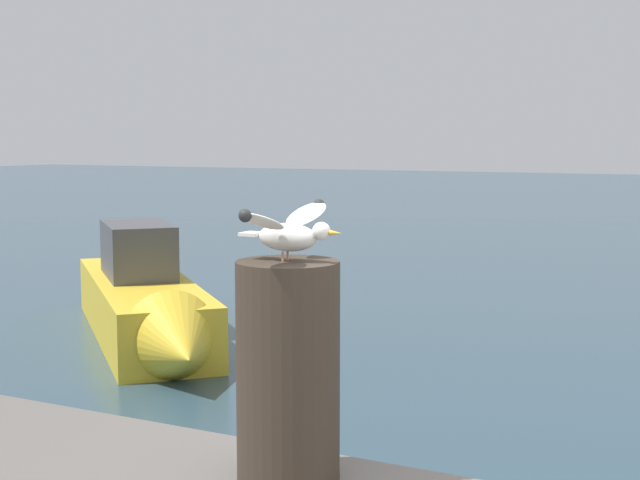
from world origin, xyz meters
TOP-DOWN VIEW (x-y plane):
  - mooring_post at (-1.16, -0.30)m, footprint 0.37×0.37m
  - seagull at (-1.16, -0.30)m, footprint 0.39×0.58m
  - boat_yellow at (-6.11, 5.21)m, footprint 4.38×4.24m

SIDE VIEW (x-z plane):
  - boat_yellow at x=-6.11m, z-range -0.28..1.18m
  - mooring_post at x=-1.16m, z-range 1.15..1.95m
  - seagull at x=-1.16m, z-range 1.96..2.16m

